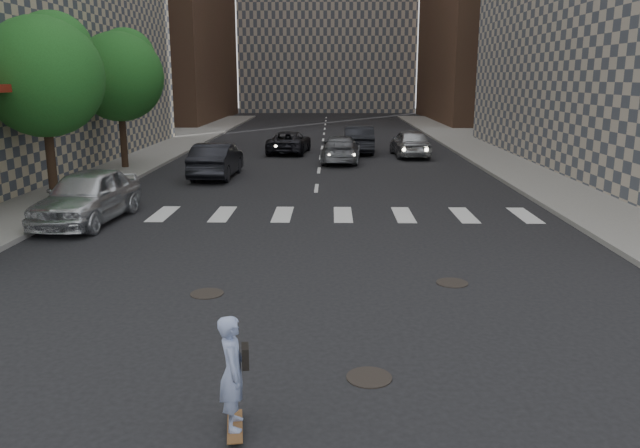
{
  "coord_description": "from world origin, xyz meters",
  "views": [
    {
      "loc": [
        0.61,
        -11.18,
        4.46
      ],
      "look_at": [
        0.37,
        2.16,
        1.3
      ],
      "focal_mm": 35.0,
      "sensor_mm": 36.0,
      "label": 1
    }
  ],
  "objects_px": {
    "traffic_car_d": "(410,143)",
    "traffic_car_e": "(358,139)",
    "skateboarder": "(233,372)",
    "traffic_car_a": "(216,160)",
    "silver_sedan": "(87,196)",
    "traffic_car_c": "(289,142)",
    "tree_c": "(120,73)",
    "traffic_car_b": "(341,149)",
    "tree_b": "(45,71)"
  },
  "relations": [
    {
      "from": "traffic_car_d",
      "to": "traffic_car_e",
      "type": "bearing_deg",
      "value": -34.47
    },
    {
      "from": "skateboarder",
      "to": "traffic_car_a",
      "type": "distance_m",
      "value": 21.14
    },
    {
      "from": "silver_sedan",
      "to": "traffic_car_c",
      "type": "distance_m",
      "value": 18.91
    },
    {
      "from": "tree_c",
      "to": "traffic_car_d",
      "type": "distance_m",
      "value": 15.98
    },
    {
      "from": "tree_c",
      "to": "traffic_car_e",
      "type": "distance_m",
      "value": 14.21
    },
    {
      "from": "silver_sedan",
      "to": "traffic_car_e",
      "type": "height_order",
      "value": "silver_sedan"
    },
    {
      "from": "traffic_car_c",
      "to": "traffic_car_a",
      "type": "bearing_deg",
      "value": 79.18
    },
    {
      "from": "tree_c",
      "to": "traffic_car_d",
      "type": "relative_size",
      "value": 1.42
    },
    {
      "from": "traffic_car_a",
      "to": "traffic_car_b",
      "type": "relative_size",
      "value": 0.98
    },
    {
      "from": "traffic_car_c",
      "to": "traffic_car_d",
      "type": "relative_size",
      "value": 1.01
    },
    {
      "from": "traffic_car_b",
      "to": "traffic_car_e",
      "type": "bearing_deg",
      "value": -101.11
    },
    {
      "from": "tree_c",
      "to": "silver_sedan",
      "type": "xyz_separation_m",
      "value": [
        2.45,
        -11.35,
        -3.81
      ]
    },
    {
      "from": "tree_b",
      "to": "traffic_car_d",
      "type": "relative_size",
      "value": 1.42
    },
    {
      "from": "silver_sedan",
      "to": "traffic_car_b",
      "type": "height_order",
      "value": "silver_sedan"
    },
    {
      "from": "traffic_car_a",
      "to": "traffic_car_c",
      "type": "relative_size",
      "value": 1.01
    },
    {
      "from": "tree_b",
      "to": "silver_sedan",
      "type": "xyz_separation_m",
      "value": [
        2.45,
        -3.35,
        -3.81
      ]
    },
    {
      "from": "traffic_car_a",
      "to": "traffic_car_b",
      "type": "distance_m",
      "value": 7.74
    },
    {
      "from": "skateboarder",
      "to": "traffic_car_a",
      "type": "height_order",
      "value": "skateboarder"
    },
    {
      "from": "tree_b",
      "to": "tree_c",
      "type": "relative_size",
      "value": 1.0
    },
    {
      "from": "traffic_car_a",
      "to": "traffic_car_e",
      "type": "bearing_deg",
      "value": -123.95
    },
    {
      "from": "silver_sedan",
      "to": "traffic_car_d",
      "type": "distance_m",
      "value": 20.63
    },
    {
      "from": "silver_sedan",
      "to": "tree_c",
      "type": "bearing_deg",
      "value": 106.49
    },
    {
      "from": "traffic_car_b",
      "to": "traffic_car_d",
      "type": "relative_size",
      "value": 1.04
    },
    {
      "from": "traffic_car_c",
      "to": "skateboarder",
      "type": "bearing_deg",
      "value": 97.83
    },
    {
      "from": "skateboarder",
      "to": "traffic_car_b",
      "type": "relative_size",
      "value": 0.33
    },
    {
      "from": "traffic_car_c",
      "to": "traffic_car_d",
      "type": "height_order",
      "value": "traffic_car_d"
    },
    {
      "from": "tree_c",
      "to": "skateboarder",
      "type": "bearing_deg",
      "value": -69.09
    },
    {
      "from": "tree_c",
      "to": "skateboarder",
      "type": "xyz_separation_m",
      "value": [
        8.84,
        -23.14,
        -3.81
      ]
    },
    {
      "from": "skateboarder",
      "to": "traffic_car_d",
      "type": "relative_size",
      "value": 0.34
    },
    {
      "from": "traffic_car_e",
      "to": "tree_b",
      "type": "bearing_deg",
      "value": 52.8
    },
    {
      "from": "tree_b",
      "to": "tree_c",
      "type": "distance_m",
      "value": 8.0
    },
    {
      "from": "tree_c",
      "to": "tree_b",
      "type": "bearing_deg",
      "value": -90.0
    },
    {
      "from": "tree_c",
      "to": "traffic_car_d",
      "type": "bearing_deg",
      "value": 20.21
    },
    {
      "from": "silver_sedan",
      "to": "traffic_car_e",
      "type": "relative_size",
      "value": 1.0
    },
    {
      "from": "tree_c",
      "to": "traffic_car_a",
      "type": "xyz_separation_m",
      "value": [
        4.87,
        -2.37,
        -3.86
      ]
    },
    {
      "from": "silver_sedan",
      "to": "traffic_car_b",
      "type": "relative_size",
      "value": 1.01
    },
    {
      "from": "tree_c",
      "to": "traffic_car_d",
      "type": "xyz_separation_m",
      "value": [
        14.55,
        5.36,
        -3.85
      ]
    },
    {
      "from": "skateboarder",
      "to": "traffic_car_a",
      "type": "relative_size",
      "value": 0.33
    },
    {
      "from": "skateboarder",
      "to": "traffic_car_d",
      "type": "height_order",
      "value": "skateboarder"
    },
    {
      "from": "traffic_car_b",
      "to": "traffic_car_c",
      "type": "xyz_separation_m",
      "value": [
        -3.02,
        4.0,
        -0.05
      ]
    },
    {
      "from": "tree_c",
      "to": "silver_sedan",
      "type": "height_order",
      "value": "tree_c"
    },
    {
      "from": "traffic_car_b",
      "to": "traffic_car_c",
      "type": "distance_m",
      "value": 5.01
    },
    {
      "from": "traffic_car_a",
      "to": "traffic_car_b",
      "type": "height_order",
      "value": "traffic_car_a"
    },
    {
      "from": "traffic_car_d",
      "to": "skateboarder",
      "type": "bearing_deg",
      "value": 75.89
    },
    {
      "from": "silver_sedan",
      "to": "traffic_car_b",
      "type": "bearing_deg",
      "value": 64.6
    },
    {
      "from": "tree_c",
      "to": "skateboarder",
      "type": "distance_m",
      "value": 25.06
    },
    {
      "from": "traffic_car_d",
      "to": "traffic_car_b",
      "type": "bearing_deg",
      "value": 29.23
    },
    {
      "from": "traffic_car_b",
      "to": "traffic_car_d",
      "type": "xyz_separation_m",
      "value": [
        4.0,
        2.5,
        0.09
      ]
    },
    {
      "from": "silver_sedan",
      "to": "traffic_car_e",
      "type": "distance_m",
      "value": 20.66
    },
    {
      "from": "traffic_car_d",
      "to": "traffic_car_e",
      "type": "height_order",
      "value": "traffic_car_e"
    }
  ]
}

